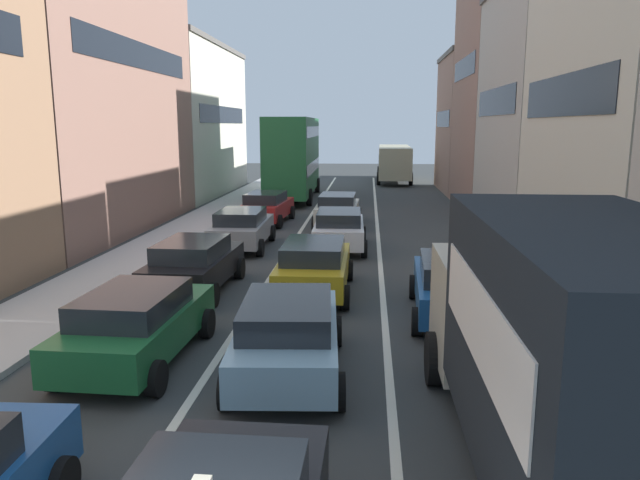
{
  "coord_description": "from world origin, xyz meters",
  "views": [
    {
      "loc": [
        1.26,
        -3.48,
        4.59
      ],
      "look_at": [
        0.0,
        12.0,
        1.6
      ],
      "focal_mm": 33.42,
      "sensor_mm": 36.0,
      "label": 1
    }
  ],
  "objects_px": {
    "coupe_centre_lane_fourth": "(339,228)",
    "sedan_centre_lane_fifth": "(338,209)",
    "bus_far_queue_secondary": "(394,160)",
    "wagon_left_lane_second": "(137,323)",
    "bus_mid_queue_primary": "(293,154)",
    "sedan_left_lane_third": "(194,264)",
    "hatchback_centre_lane_third": "(314,266)",
    "sedan_centre_lane_second": "(288,334)",
    "sedan_left_lane_fourth": "(242,228)",
    "sedan_left_lane_fifth": "(266,207)",
    "removalist_box_truck": "(562,340)",
    "sedan_right_lane_behind_truck": "(454,285)"
  },
  "relations": [
    {
      "from": "sedan_left_lane_third",
      "to": "sedan_left_lane_fourth",
      "type": "xyz_separation_m",
      "value": [
        0.08,
        6.0,
        0.0
      ]
    },
    {
      "from": "wagon_left_lane_second",
      "to": "sedan_left_lane_fourth",
      "type": "relative_size",
      "value": 1.01
    },
    {
      "from": "coupe_centre_lane_fourth",
      "to": "bus_far_queue_secondary",
      "type": "distance_m",
      "value": 28.31
    },
    {
      "from": "sedan_right_lane_behind_truck",
      "to": "bus_mid_queue_primary",
      "type": "distance_m",
      "value": 24.37
    },
    {
      "from": "sedan_left_lane_third",
      "to": "sedan_centre_lane_second",
      "type": "bearing_deg",
      "value": -146.81
    },
    {
      "from": "coupe_centre_lane_fourth",
      "to": "bus_mid_queue_primary",
      "type": "relative_size",
      "value": 0.41
    },
    {
      "from": "sedan_left_lane_fifth",
      "to": "removalist_box_truck",
      "type": "bearing_deg",
      "value": -156.59
    },
    {
      "from": "sedan_centre_lane_second",
      "to": "sedan_left_lane_third",
      "type": "xyz_separation_m",
      "value": [
        -3.38,
        5.46,
        0.0
      ]
    },
    {
      "from": "bus_far_queue_secondary",
      "to": "removalist_box_truck",
      "type": "bearing_deg",
      "value": -178.39
    },
    {
      "from": "sedan_centre_lane_fifth",
      "to": "coupe_centre_lane_fourth",
      "type": "bearing_deg",
      "value": -175.06
    },
    {
      "from": "sedan_left_lane_third",
      "to": "bus_far_queue_secondary",
      "type": "bearing_deg",
      "value": -10.05
    },
    {
      "from": "bus_mid_queue_primary",
      "to": "sedan_left_lane_third",
      "type": "bearing_deg",
      "value": 178.67
    },
    {
      "from": "removalist_box_truck",
      "to": "wagon_left_lane_second",
      "type": "xyz_separation_m",
      "value": [
        -6.9,
        3.51,
        -1.18
      ]
    },
    {
      "from": "coupe_centre_lane_fourth",
      "to": "sedan_left_lane_fifth",
      "type": "xyz_separation_m",
      "value": [
        -3.75,
        5.83,
        0.0
      ]
    },
    {
      "from": "sedan_centre_lane_second",
      "to": "bus_mid_queue_primary",
      "type": "xyz_separation_m",
      "value": [
        -3.28,
        27.01,
        2.03
      ]
    },
    {
      "from": "hatchback_centre_lane_third",
      "to": "sedan_left_lane_fifth",
      "type": "bearing_deg",
      "value": 15.91
    },
    {
      "from": "wagon_left_lane_second",
      "to": "bus_far_queue_secondary",
      "type": "height_order",
      "value": "bus_far_queue_secondary"
    },
    {
      "from": "hatchback_centre_lane_third",
      "to": "sedan_right_lane_behind_truck",
      "type": "xyz_separation_m",
      "value": [
        3.56,
        -1.78,
        0.0
      ]
    },
    {
      "from": "hatchback_centre_lane_third",
      "to": "sedan_left_lane_third",
      "type": "relative_size",
      "value": 0.99
    },
    {
      "from": "sedan_left_lane_third",
      "to": "coupe_centre_lane_fourth",
      "type": "height_order",
      "value": "same"
    },
    {
      "from": "bus_mid_queue_primary",
      "to": "bus_far_queue_secondary",
      "type": "relative_size",
      "value": 1.0
    },
    {
      "from": "removalist_box_truck",
      "to": "sedan_left_lane_fifth",
      "type": "xyz_separation_m",
      "value": [
        -7.26,
        20.55,
        -1.18
      ]
    },
    {
      "from": "removalist_box_truck",
      "to": "wagon_left_lane_second",
      "type": "relative_size",
      "value": 1.77
    },
    {
      "from": "coupe_centre_lane_fourth",
      "to": "sedan_left_lane_fourth",
      "type": "height_order",
      "value": "same"
    },
    {
      "from": "wagon_left_lane_second",
      "to": "coupe_centre_lane_fourth",
      "type": "distance_m",
      "value": 11.71
    },
    {
      "from": "removalist_box_truck",
      "to": "sedan_left_lane_fifth",
      "type": "distance_m",
      "value": 21.83
    },
    {
      "from": "sedan_left_lane_third",
      "to": "sedan_left_lane_fourth",
      "type": "height_order",
      "value": "same"
    },
    {
      "from": "hatchback_centre_lane_third",
      "to": "bus_mid_queue_primary",
      "type": "height_order",
      "value": "bus_mid_queue_primary"
    },
    {
      "from": "removalist_box_truck",
      "to": "sedan_centre_lane_fifth",
      "type": "distance_m",
      "value": 20.51
    },
    {
      "from": "sedan_centre_lane_fifth",
      "to": "hatchback_centre_lane_third",
      "type": "bearing_deg",
      "value": -178.84
    },
    {
      "from": "removalist_box_truck",
      "to": "coupe_centre_lane_fourth",
      "type": "height_order",
      "value": "removalist_box_truck"
    },
    {
      "from": "sedan_left_lane_third",
      "to": "bus_far_queue_secondary",
      "type": "relative_size",
      "value": 0.41
    },
    {
      "from": "sedan_centre_lane_second",
      "to": "coupe_centre_lane_fourth",
      "type": "distance_m",
      "value": 11.57
    },
    {
      "from": "coupe_centre_lane_fourth",
      "to": "sedan_centre_lane_fifth",
      "type": "height_order",
      "value": "same"
    },
    {
      "from": "removalist_box_truck",
      "to": "sedan_left_lane_fifth",
      "type": "height_order",
      "value": "removalist_box_truck"
    },
    {
      "from": "sedan_right_lane_behind_truck",
      "to": "bus_mid_queue_primary",
      "type": "height_order",
      "value": "bus_mid_queue_primary"
    },
    {
      "from": "hatchback_centre_lane_third",
      "to": "sedan_left_lane_fourth",
      "type": "relative_size",
      "value": 0.99
    },
    {
      "from": "sedan_centre_lane_fifth",
      "to": "bus_far_queue_secondary",
      "type": "height_order",
      "value": "bus_far_queue_secondary"
    },
    {
      "from": "wagon_left_lane_second",
      "to": "bus_far_queue_secondary",
      "type": "bearing_deg",
      "value": -7.62
    },
    {
      "from": "hatchback_centre_lane_third",
      "to": "bus_mid_queue_primary",
      "type": "bearing_deg",
      "value": 8.75
    },
    {
      "from": "sedan_left_lane_third",
      "to": "sedan_right_lane_behind_truck",
      "type": "distance_m",
      "value": 7.15
    },
    {
      "from": "sedan_centre_lane_fifth",
      "to": "sedan_left_lane_third",
      "type": "bearing_deg",
      "value": 164.84
    },
    {
      "from": "sedan_centre_lane_fifth",
      "to": "wagon_left_lane_second",
      "type": "bearing_deg",
      "value": 170.97
    },
    {
      "from": "bus_far_queue_secondary",
      "to": "sedan_left_lane_third",
      "type": "bearing_deg",
      "value": 169.71
    },
    {
      "from": "wagon_left_lane_second",
      "to": "bus_mid_queue_primary",
      "type": "distance_m",
      "value": 26.74
    },
    {
      "from": "sedan_left_lane_fifth",
      "to": "wagon_left_lane_second",
      "type": "bearing_deg",
      "value": -174.85
    },
    {
      "from": "sedan_centre_lane_second",
      "to": "bus_far_queue_secondary",
      "type": "distance_m",
      "value": 39.84
    },
    {
      "from": "sedan_left_lane_fourth",
      "to": "sedan_left_lane_fifth",
      "type": "relative_size",
      "value": 0.98
    },
    {
      "from": "wagon_left_lane_second",
      "to": "sedan_centre_lane_fifth",
      "type": "xyz_separation_m",
      "value": [
        3.07,
        16.6,
        0.0
      ]
    },
    {
      "from": "sedan_left_lane_fourth",
      "to": "sedan_left_lane_fifth",
      "type": "bearing_deg",
      "value": -0.22
    }
  ]
}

